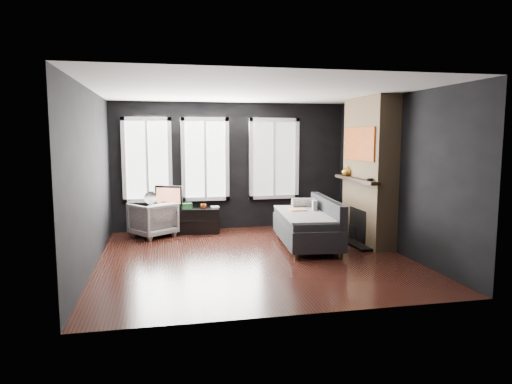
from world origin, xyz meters
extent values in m
plane|color=black|center=(0.00, 0.00, 0.00)|extent=(5.00, 5.00, 0.00)
plane|color=white|center=(0.00, 0.00, 2.70)|extent=(5.00, 5.00, 0.00)
cube|color=black|center=(0.00, 2.50, 1.35)|extent=(5.00, 0.02, 2.70)
cube|color=black|center=(-2.50, 0.00, 1.35)|extent=(0.02, 5.00, 2.70)
cube|color=black|center=(2.50, 0.00, 1.35)|extent=(0.02, 5.00, 2.70)
cube|color=gray|center=(1.35, 0.89, 0.63)|extent=(0.15, 0.33, 0.32)
imported|color=silver|center=(-1.66, 1.95, 0.38)|extent=(1.01, 1.00, 0.76)
imported|color=#D65512|center=(-0.63, 2.11, 0.57)|extent=(0.13, 0.11, 0.12)
imported|color=#B3A889|center=(-0.47, 2.18, 0.63)|extent=(0.16, 0.03, 0.22)
cube|color=#2B6833|center=(-0.97, 2.13, 0.57)|extent=(0.23, 0.17, 0.11)
imported|color=#D18939|center=(2.05, 1.05, 1.33)|extent=(0.20, 0.21, 0.19)
cylinder|color=black|center=(2.05, 0.05, 1.25)|extent=(0.12, 0.12, 0.04)
camera|label=1|loc=(-1.45, -7.21, 2.00)|focal=32.00mm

